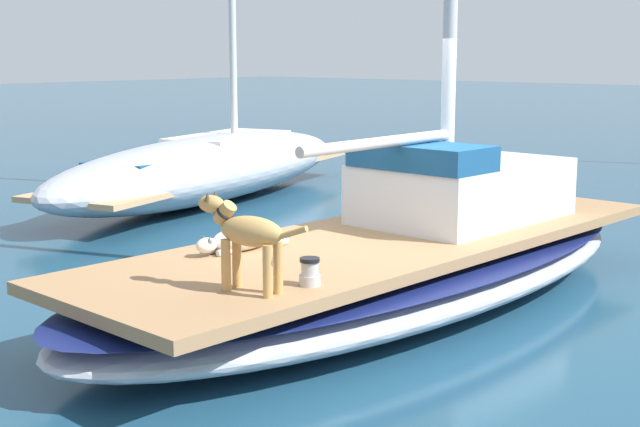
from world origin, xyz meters
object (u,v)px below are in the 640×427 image
object	(u,v)px
sailboat_main	(389,269)
dog_tan	(246,234)
dog_white	(238,239)
moored_boat_port_side	(209,165)
coiled_rope	(272,241)
deck_winch	(310,273)

from	to	relation	value
sailboat_main	dog_tan	size ratio (longest dim) A/B	7.84
dog_tan	dog_white	distance (m)	1.37
dog_white	moored_boat_port_side	size ratio (longest dim) A/B	0.12
moored_boat_port_side	coiled_rope	bearing A→B (deg)	-37.25
dog_tan	dog_white	xyz separation A→B (m)	(-1.00, 0.88, -0.32)
sailboat_main	deck_winch	distance (m)	2.00
dog_white	moored_boat_port_side	xyz separation A→B (m)	(-5.30, 4.45, -0.21)
sailboat_main	deck_winch	world-z (taller)	deck_winch
moored_boat_port_side	dog_white	bearing A→B (deg)	-40.01
sailboat_main	moored_boat_port_side	bearing A→B (deg)	152.61
dog_tan	deck_winch	world-z (taller)	dog_tan
coiled_rope	moored_boat_port_side	distance (m)	6.65
sailboat_main	dog_tan	bearing A→B (deg)	-80.02
moored_boat_port_side	sailboat_main	bearing A→B (deg)	-27.39
deck_winch	moored_boat_port_side	bearing A→B (deg)	143.09
deck_winch	moored_boat_port_side	xyz separation A→B (m)	(-6.54, 4.91, -0.20)
sailboat_main	dog_tan	xyz separation A→B (m)	(0.40, -2.27, 0.75)
deck_winch	dog_tan	bearing A→B (deg)	-119.66
dog_tan	moored_boat_port_side	size ratio (longest dim) A/B	0.12
dog_white	coiled_rope	size ratio (longest dim) A/B	2.94
deck_winch	moored_boat_port_side	size ratio (longest dim) A/B	0.03
dog_tan	dog_white	bearing A→B (deg)	138.69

